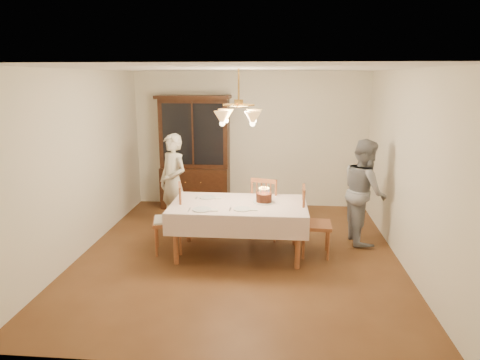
# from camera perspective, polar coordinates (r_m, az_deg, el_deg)

# --- Properties ---
(ground) EXTENTS (5.00, 5.00, 0.00)m
(ground) POSITION_cam_1_polar(r_m,az_deg,el_deg) (6.28, -0.16, -9.78)
(ground) COLOR #512E17
(ground) RESTS_ON ground
(room_shell) EXTENTS (5.00, 5.00, 5.00)m
(room_shell) POSITION_cam_1_polar(r_m,az_deg,el_deg) (5.84, -0.17, 4.61)
(room_shell) COLOR white
(room_shell) RESTS_ON ground
(dining_table) EXTENTS (1.90, 1.10, 0.76)m
(dining_table) POSITION_cam_1_polar(r_m,az_deg,el_deg) (6.05, -0.17, -3.83)
(dining_table) COLOR brown
(dining_table) RESTS_ON ground
(china_hutch) EXTENTS (1.38, 0.54, 2.16)m
(china_hutch) POSITION_cam_1_polar(r_m,az_deg,el_deg) (8.28, -6.02, 3.41)
(china_hutch) COLOR black
(china_hutch) RESTS_ON ground
(chair_far_side) EXTENTS (0.53, 0.52, 1.00)m
(chair_far_side) POSITION_cam_1_polar(r_m,az_deg,el_deg) (6.75, 3.58, -4.12)
(chair_far_side) COLOR brown
(chair_far_side) RESTS_ON ground
(chair_left_end) EXTENTS (0.51, 0.53, 1.00)m
(chair_left_end) POSITION_cam_1_polar(r_m,az_deg,el_deg) (6.31, -9.53, -5.47)
(chair_left_end) COLOR brown
(chair_left_end) RESTS_ON ground
(chair_right_end) EXTENTS (0.44, 0.46, 1.00)m
(chair_right_end) POSITION_cam_1_polar(r_m,az_deg,el_deg) (6.19, 9.99, -5.97)
(chair_right_end) COLOR brown
(chair_right_end) RESTS_ON ground
(elderly_woman) EXTENTS (0.70, 0.66, 1.60)m
(elderly_woman) POSITION_cam_1_polar(r_m,az_deg,el_deg) (7.15, -8.88, -0.28)
(elderly_woman) COLOR beige
(elderly_woman) RESTS_ON ground
(adult_in_grey) EXTENTS (0.69, 0.84, 1.60)m
(adult_in_grey) POSITION_cam_1_polar(r_m,az_deg,el_deg) (6.77, 16.23, -1.45)
(adult_in_grey) COLOR slate
(adult_in_grey) RESTS_ON ground
(birthday_cake) EXTENTS (0.30, 0.30, 0.22)m
(birthday_cake) POSITION_cam_1_polar(r_m,az_deg,el_deg) (6.07, 3.21, -2.42)
(birthday_cake) COLOR white
(birthday_cake) RESTS_ON dining_table
(place_setting_near_left) EXTENTS (0.40, 0.25, 0.02)m
(place_setting_near_left) POSITION_cam_1_polar(r_m,az_deg,el_deg) (5.75, -4.98, -3.95)
(place_setting_near_left) COLOR white
(place_setting_near_left) RESTS_ON dining_table
(place_setting_near_right) EXTENTS (0.38, 0.23, 0.02)m
(place_setting_near_right) POSITION_cam_1_polar(r_m,az_deg,el_deg) (5.75, 0.42, -3.90)
(place_setting_near_right) COLOR white
(place_setting_near_right) RESTS_ON dining_table
(place_setting_far_left) EXTENTS (0.38, 0.23, 0.02)m
(place_setting_far_left) POSITION_cam_1_polar(r_m,az_deg,el_deg) (6.30, -4.23, -2.35)
(place_setting_far_left) COLOR white
(place_setting_far_left) RESTS_ON dining_table
(chandelier) EXTENTS (0.62, 0.62, 0.73)m
(chandelier) POSITION_cam_1_polar(r_m,az_deg,el_deg) (5.79, -0.17, 8.48)
(chandelier) COLOR #BF8C3F
(chandelier) RESTS_ON ground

